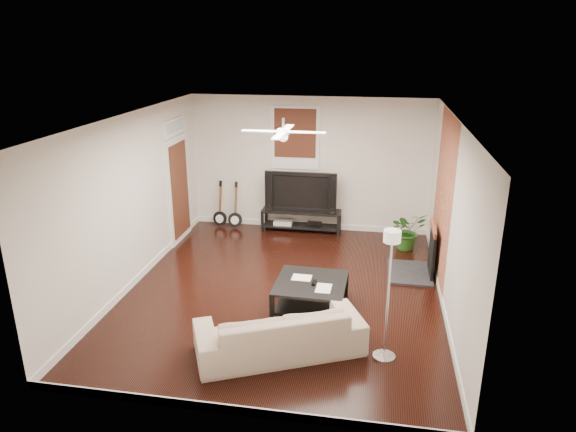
% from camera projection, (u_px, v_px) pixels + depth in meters
% --- Properties ---
extents(room, '(5.01, 6.01, 2.81)m').
position_uv_depth(room, '(284.00, 209.00, 8.03)').
color(room, black).
rests_on(room, ground).
extents(brick_accent, '(0.02, 2.20, 2.80)m').
position_uv_depth(brick_accent, '(443.00, 198.00, 8.56)').
color(brick_accent, '#A54835').
rests_on(brick_accent, floor).
extents(fireplace, '(0.80, 1.10, 0.92)m').
position_uv_depth(fireplace, '(420.00, 250.00, 8.91)').
color(fireplace, black).
rests_on(fireplace, floor).
extents(window_back, '(1.00, 0.06, 1.30)m').
position_uv_depth(window_back, '(295.00, 138.00, 10.66)').
color(window_back, '#3E1910').
rests_on(window_back, wall_back).
extents(door_left, '(0.08, 1.00, 2.50)m').
position_uv_depth(door_left, '(178.00, 180.00, 10.25)').
color(door_left, white).
rests_on(door_left, wall_left).
extents(tv_stand, '(1.66, 0.44, 0.46)m').
position_uv_depth(tv_stand, '(301.00, 220.00, 11.02)').
color(tv_stand, black).
rests_on(tv_stand, floor).
extents(tv, '(1.49, 0.20, 0.86)m').
position_uv_depth(tv, '(302.00, 190.00, 10.82)').
color(tv, black).
rests_on(tv, tv_stand).
extents(coffee_table, '(1.07, 1.07, 0.44)m').
position_uv_depth(coffee_table, '(311.00, 295.00, 7.88)').
color(coffee_table, black).
rests_on(coffee_table, floor).
extents(sofa, '(2.32, 1.67, 0.63)m').
position_uv_depth(sofa, '(280.00, 331.00, 6.74)').
color(sofa, tan).
rests_on(sofa, floor).
extents(floor_lamp, '(0.39, 0.39, 1.76)m').
position_uv_depth(floor_lamp, '(388.00, 296.00, 6.43)').
color(floor_lamp, white).
rests_on(floor_lamp, floor).
extents(potted_plant, '(0.87, 0.84, 0.75)m').
position_uv_depth(potted_plant, '(407.00, 230.00, 10.04)').
color(potted_plant, '#235518').
rests_on(potted_plant, floor).
extents(guitar_left, '(0.34, 0.26, 1.00)m').
position_uv_depth(guitar_left, '(219.00, 204.00, 11.20)').
color(guitar_left, black).
rests_on(guitar_left, floor).
extents(guitar_right, '(0.32, 0.23, 1.00)m').
position_uv_depth(guitar_right, '(235.00, 206.00, 11.11)').
color(guitar_right, black).
rests_on(guitar_right, floor).
extents(ceiling_fan, '(1.24, 1.24, 0.32)m').
position_uv_depth(ceiling_fan, '(283.00, 132.00, 7.64)').
color(ceiling_fan, white).
rests_on(ceiling_fan, ceiling).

